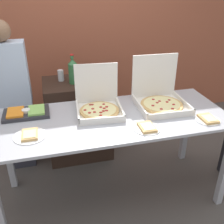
{
  "coord_description": "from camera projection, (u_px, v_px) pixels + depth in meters",
  "views": [
    {
      "loc": [
        -0.5,
        -1.96,
        1.98
      ],
      "look_at": [
        0.0,
        0.0,
        0.94
      ],
      "focal_mm": 42.0,
      "sensor_mm": 36.0,
      "label": 1
    }
  ],
  "objects": [
    {
      "name": "paper_plate_front_right",
      "position": [
        30.0,
        135.0,
        2.01
      ],
      "size": [
        0.25,
        0.25,
        0.03
      ],
      "color": "white",
      "rests_on": "buffet_table"
    },
    {
      "name": "pizza_box_far_right",
      "position": [
        160.0,
        97.0,
        2.48
      ],
      "size": [
        0.46,
        0.48,
        0.45
      ],
      "rotation": [
        0.0,
        0.0,
        -0.03
      ],
      "color": "silver",
      "rests_on": "buffet_table"
    },
    {
      "name": "soda_can_silver",
      "position": [
        61.0,
        75.0,
        2.92
      ],
      "size": [
        0.07,
        0.07,
        0.12
      ],
      "color": "silver",
      "rests_on": "sideboard_podium"
    },
    {
      "name": "pizza_box_near_left",
      "position": [
        99.0,
        104.0,
        2.37
      ],
      "size": [
        0.43,
        0.45,
        0.4
      ],
      "rotation": [
        0.0,
        0.0,
        -0.08
      ],
      "color": "silver",
      "rests_on": "buffet_table"
    },
    {
      "name": "person_guest_plaid",
      "position": [
        12.0,
        97.0,
        2.76
      ],
      "size": [
        0.4,
        0.22,
        1.65
      ],
      "rotation": [
        0.0,
        0.0,
        3.14
      ],
      "color": "#2D2D38",
      "rests_on": "ground_plane"
    },
    {
      "name": "veggie_tray",
      "position": [
        26.0,
        113.0,
        2.32
      ],
      "size": [
        0.4,
        0.25,
        0.05
      ],
      "color": "#28282D",
      "rests_on": "buffet_table"
    },
    {
      "name": "paper_plate_front_center",
      "position": [
        208.0,
        119.0,
        2.24
      ],
      "size": [
        0.21,
        0.21,
        0.03
      ],
      "color": "white",
      "rests_on": "buffet_table"
    },
    {
      "name": "soda_bottle",
      "position": [
        73.0,
        71.0,
        2.82
      ],
      "size": [
        0.1,
        0.1,
        0.32
      ],
      "color": "#2D6638",
      "rests_on": "sideboard_podium"
    },
    {
      "name": "soda_can_colored",
      "position": [
        96.0,
        69.0,
        3.12
      ],
      "size": [
        0.07,
        0.07,
        0.12
      ],
      "color": "red",
      "rests_on": "sideboard_podium"
    },
    {
      "name": "brick_wall_behind",
      "position": [
        81.0,
        26.0,
        3.53
      ],
      "size": [
        10.0,
        0.06,
        2.8
      ],
      "color": "#9E5138",
      "rests_on": "ground_plane"
    },
    {
      "name": "paper_plate_front_left",
      "position": [
        147.0,
        127.0,
        2.11
      ],
      "size": [
        0.22,
        0.22,
        0.03
      ],
      "color": "white",
      "rests_on": "buffet_table"
    },
    {
      "name": "sideboard_podium",
      "position": [
        79.0,
        119.0,
        3.14
      ],
      "size": [
        0.74,
        0.55,
        0.95
      ],
      "color": "black",
      "rests_on": "ground_plane"
    },
    {
      "name": "buffet_table",
      "position": [
        112.0,
        128.0,
        2.35
      ],
      "size": [
        2.07,
        0.85,
        0.89
      ],
      "color": "#A8AAB2",
      "rests_on": "ground_plane"
    },
    {
      "name": "ground_plane",
      "position": [
        112.0,
        193.0,
        2.71
      ],
      "size": [
        16.0,
        16.0,
        0.0
      ],
      "primitive_type": "plane",
      "color": "#514C47"
    }
  ]
}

